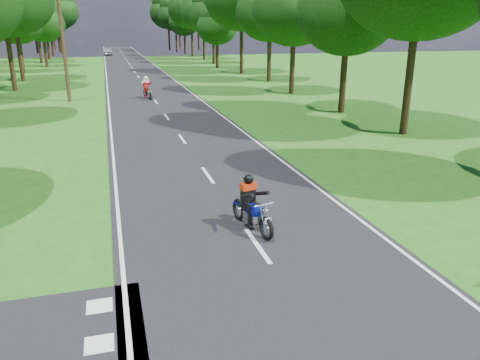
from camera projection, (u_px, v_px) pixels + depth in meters
name	position (u px, v px, depth m)	size (l,w,h in m)	color
ground	(286.00, 287.00, 9.88)	(160.00, 160.00, 0.00)	#2A5312
main_road	(135.00, 72.00, 55.57)	(7.00, 140.00, 0.02)	black
road_markings	(135.00, 73.00, 53.82)	(7.40, 140.00, 0.01)	silver
treeline	(136.00, 2.00, 62.54)	(40.00, 115.35, 14.78)	black
telegraph_pole	(63.00, 43.00, 32.65)	(1.20, 0.26, 8.00)	#382616
rider_near_blue	(252.00, 203.00, 12.42)	(0.60, 1.80, 1.50)	navy
rider_far_red	(147.00, 87.00, 34.97)	(0.66, 1.97, 1.64)	#AA150D
distant_car	(108.00, 52.00, 85.48)	(1.52, 3.78, 1.29)	#BBBDC2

